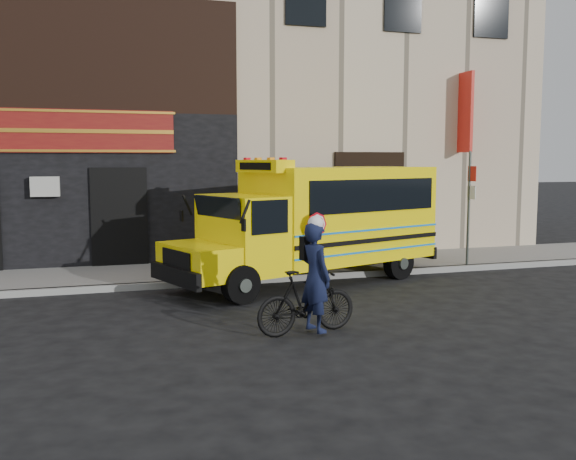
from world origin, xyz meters
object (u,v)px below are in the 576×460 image
at_px(school_bus, 319,219).
at_px(bicycle, 307,302).
at_px(sign_pole, 469,205).
at_px(cyclist, 315,280).

distance_m(school_bus, bicycle, 4.83).
height_order(sign_pole, cyclist, sign_pole).
bearing_deg(bicycle, school_bus, -31.64).
bearing_deg(school_bus, bicycle, -112.35).
height_order(school_bus, cyclist, school_bus).
xyz_separation_m(sign_pole, cyclist, (-5.99, -4.73, -0.82)).
relative_size(sign_pole, cyclist, 1.71).
xyz_separation_m(bicycle, cyclist, (0.13, -0.05, 0.37)).
height_order(sign_pole, bicycle, sign_pole).
distance_m(sign_pole, cyclist, 7.68).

